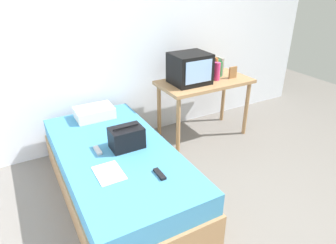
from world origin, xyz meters
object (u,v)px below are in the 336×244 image
Objects in this scene: water_bottle at (217,71)px; picture_frame at (233,72)px; tv at (190,68)px; pillow at (94,113)px; remote_dark at (160,174)px; bed at (118,173)px; book_row at (215,67)px; remote_silver at (98,150)px; desk at (204,88)px; handbag at (127,138)px; magazine at (109,173)px.

picture_frame is at bearing -9.27° from water_bottle.
tv reaches higher than pillow.
water_bottle is at bearing 38.33° from remote_dark.
water_bottle is at bearing 19.74° from bed.
book_row is 1.72× the size of remote_silver.
book_row is (0.23, 0.10, 0.21)m from desk.
desk is 3.87× the size of handbag.
remote_dark is (-1.59, -1.05, -0.31)m from picture_frame.
remote_silver is at bearing -160.51° from desk.
handbag is at bearing 96.89° from remote_dark.
handbag is at bearing -149.76° from tv.
book_row is 0.85× the size of magazine.
magazine is at bearing -153.34° from water_bottle.
magazine is at bearing -156.89° from picture_frame.
water_bottle is 1.51× the size of picture_frame.
desk is at bearing 165.20° from picture_frame.
water_bottle is at bearing -11.71° from tv.
desk is 0.26m from water_bottle.
picture_frame is at bearing -8.13° from pillow.
pillow is (-1.37, 0.15, -0.09)m from desk.
pillow is 0.77m from handbag.
picture_frame is at bearing -10.78° from tv.
handbag reaches higher than magazine.
handbag is 0.54m from remote_dark.
picture_frame is at bearing 16.37° from bed.
magazine is at bearing -132.81° from handbag.
remote_silver is (-0.33, 0.59, 0.00)m from remote_dark.
picture_frame reaches higher than remote_silver.
magazine is (-0.18, -0.31, 0.27)m from bed.
desk is 4.00× the size of magazine.
picture_frame is at bearing -56.11° from book_row.
remote_silver is at bearing -163.77° from water_bottle.
desk is 0.36m from tv.
magazine is 1.86× the size of remote_dark.
remote_dark is at bearing -71.99° from bed.
water_bottle is 1.96m from magazine.
water_bottle is 0.90× the size of book_row.
remote_dark is (0.35, -0.22, 0.01)m from magazine.
water_bottle is (0.35, -0.07, -0.07)m from tv.
handbag is at bearing -154.68° from desk.
magazine is (-1.72, -0.86, -0.36)m from water_bottle.
desk is 4.69× the size of book_row.
tv is at bearing 176.00° from desk.
pillow is at bearing 171.87° from picture_frame.
picture_frame reaches higher than remote_dark.
desk is 1.44m from handbag.
bed is at bearing -163.63° from picture_frame.
water_bottle is at bearing -7.97° from pillow.
water_bottle is 1.42× the size of remote_dark.
book_row is 0.82× the size of handbag.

